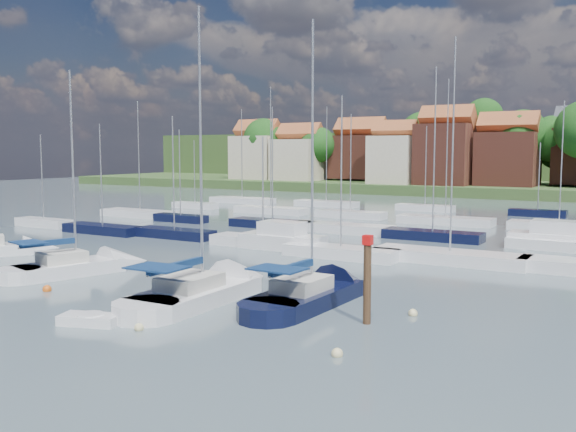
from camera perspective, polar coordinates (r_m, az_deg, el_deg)
The scene contains 14 objects.
ground at distance 67.73m, azimuth 12.21°, elevation -1.01°, with size 260.00×260.00×0.00m, color #44545D.
sailboat_left at distance 43.98m, azimuth -17.54°, elevation -4.35°, with size 5.38×10.66×14.07m.
sailboat_centre at distance 35.42m, azimuth -6.59°, elevation -6.57°, with size 3.58×12.35×16.63m.
sailboat_navy at distance 34.40m, azimuth 2.83°, elevation -6.90°, with size 3.24×11.40×15.72m.
sailboat_far at distance 53.58m, azimuth -23.88°, elevation -2.81°, with size 6.56×8.60×11.67m.
tender at distance 31.10m, azimuth -17.20°, elevation -8.79°, with size 3.00×2.08×0.59m.
timber_piling at distance 29.86m, azimuth 7.03°, elevation -7.49°, with size 0.40×0.40×6.37m.
buoy_c at distance 39.06m, azimuth -20.63°, elevation -6.27°, with size 0.50×0.50×0.50m, color #D85914.
buoy_d at distance 29.64m, azimuth -13.11°, elevation -9.86°, with size 0.43×0.43×0.43m, color beige.
buoy_e at distance 35.55m, azimuth 2.13°, elevation -7.07°, with size 0.48×0.48×0.48m, color #D85914.
buoy_f at distance 25.50m, azimuth 4.39°, elevation -12.33°, with size 0.46×0.46×0.46m, color beige.
buoy_g at distance 31.91m, azimuth 11.04°, elevation -8.68°, with size 0.46×0.46×0.46m, color beige.
marina_field at distance 62.51m, azimuth 12.46°, elevation -1.18°, with size 79.62×41.41×15.93m.
far_shore_town at distance 157.65m, azimuth 23.91°, elevation 4.15°, with size 212.46×90.00×22.27m.
Camera 1 is at (21.37, -23.78, 7.96)m, focal length 40.00 mm.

